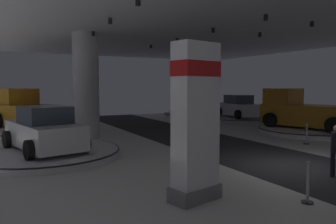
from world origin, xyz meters
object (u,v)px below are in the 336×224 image
display_platform_far_left (33,130)px  display_car_deep_right (190,105)px  display_car_mid_left (44,130)px  display_platform_mid_right (309,130)px  pickup_truck_mid_right (304,112)px  display_car_far_right (239,107)px  display_car_deep_left (21,109)px  display_platform_far_right (239,119)px  display_platform_mid_left (45,153)px  column_left (86,86)px  brand_sign_pylon (196,120)px  display_platform_deep_left (22,122)px  pickup_truck_far_left (30,112)px  display_platform_deep_right (190,114)px

display_platform_far_left → display_car_deep_right: size_ratio=1.25×
display_car_mid_left → display_platform_mid_right: (14.56, -0.11, -0.88)m
display_car_mid_left → pickup_truck_mid_right: (14.48, 0.20, 0.19)m
display_car_far_right → display_car_deep_left: size_ratio=0.99×
display_platform_far_right → display_car_far_right: display_car_far_right is taller
display_car_deep_right → display_car_far_right: size_ratio=1.03×
display_platform_mid_left → display_car_deep_left: 12.60m
column_left → display_car_far_right: 12.83m
display_platform_far_left → display_car_deep_left: 5.51m
column_left → display_car_deep_right: (11.59, 8.76, -1.72)m
display_platform_mid_left → pickup_truck_mid_right: (14.49, 0.17, 1.08)m
display_car_mid_left → pickup_truck_mid_right: bearing=0.8°
display_car_far_right → display_car_mid_left: bearing=-155.7°
display_platform_far_left → pickup_truck_mid_right: pickup_truck_mid_right is taller
brand_sign_pylon → display_car_deep_right: brand_sign_pylon is taller
display_platform_far_right → display_platform_deep_left: 16.22m
display_platform_mid_left → display_car_mid_left: size_ratio=1.28×
column_left → display_car_mid_left: bearing=-122.7°
brand_sign_pylon → display_platform_far_right: size_ratio=0.76×
pickup_truck_far_left → display_car_far_right: pickup_truck_far_left is taller
pickup_truck_mid_right → display_platform_far_right: bearing=85.6°
display_platform_mid_left → display_car_deep_left: display_car_deep_left is taller
display_car_mid_left → display_platform_far_right: bearing=24.2°
display_platform_mid_left → display_platform_mid_right: size_ratio=1.01×
display_car_deep_right → pickup_truck_mid_right: size_ratio=0.81×
column_left → display_platform_far_left: 4.74m
display_platform_far_left → display_car_deep_left: bearing=93.5°
pickup_truck_far_left → display_platform_mid_right: bearing=-27.6°
column_left → display_platform_mid_right: 12.94m
display_platform_far_right → display_platform_deep_right: bearing=98.0°
pickup_truck_far_left → display_car_deep_left: size_ratio=1.29×
display_car_far_right → pickup_truck_mid_right: bearing=-94.4°
column_left → pickup_truck_mid_right: 12.60m
display_car_deep_right → display_platform_mid_right: size_ratio=0.80×
display_platform_far_left → pickup_truck_mid_right: (14.30, -6.97, 1.07)m
display_car_far_right → display_car_deep_right: bearing=97.9°
brand_sign_pylon → display_platform_mid_left: brand_sign_pylon is taller
brand_sign_pylon → display_car_deep_left: 19.56m
display_platform_far_left → pickup_truck_far_left: (-0.13, 0.29, 1.06)m
display_platform_deep_right → display_platform_deep_left: bearing=-179.6°
pickup_truck_far_left → display_car_far_right: (14.93, -0.71, -0.12)m
pickup_truck_far_left → display_platform_mid_right: pickup_truck_far_left is taller
display_platform_far_right → display_car_mid_left: bearing=-155.8°
display_car_deep_right → display_platform_mid_right: (0.41, -12.86, -0.86)m
display_car_far_right → display_platform_mid_left: 16.45m
display_platform_far_left → display_platform_deep_right: bearing=21.7°
display_platform_far_right → display_car_far_right: (0.00, 0.03, 0.92)m
brand_sign_pylon → pickup_truck_far_left: 14.46m
display_platform_deep_left → pickup_truck_far_left: bearing=-88.0°
display_car_mid_left → display_platform_deep_right: bearing=42.0°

